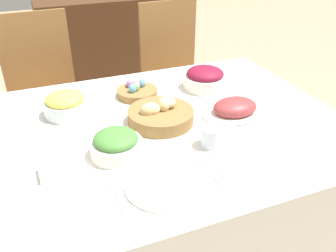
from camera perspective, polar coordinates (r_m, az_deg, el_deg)
name	(u,v)px	position (r m, az deg, el deg)	size (l,w,h in m)	color
ground_plane	(161,245)	(1.96, -1.17, -18.55)	(12.00, 12.00, 0.00)	tan
dining_table	(160,192)	(1.70, -1.30, -10.47)	(1.57, 1.16, 0.73)	silver
chair_far_left	(45,94)	(2.33, -19.17, 4.80)	(0.44, 0.44, 1.01)	olive
chair_far_right	(175,74)	(2.50, 1.18, 8.28)	(0.45, 0.45, 1.01)	olive
sideboard	(110,48)	(3.39, -9.31, 12.31)	(1.20, 0.44, 0.89)	#4C2D19
bread_basket	(160,114)	(1.49, -1.26, 1.88)	(0.28, 0.28, 0.10)	olive
egg_basket	(136,91)	(1.73, -5.15, 5.63)	(0.19, 0.19, 0.08)	olive
ham_platter	(235,108)	(1.59, 10.67, 2.81)	(0.31, 0.22, 0.08)	white
pineapple_bowl	(66,104)	(1.61, -16.06, 3.40)	(0.20, 0.20, 0.10)	silver
beet_salad_bowl	(205,78)	(1.81, 5.93, 7.63)	(0.22, 0.22, 0.11)	white
green_salad_bowl	(116,144)	(1.29, -8.31, -2.90)	(0.19, 0.19, 0.10)	white
dinner_plate	(166,183)	(1.17, -0.37, -9.18)	(0.28, 0.28, 0.01)	white
fork	(117,196)	(1.13, -8.18, -11.13)	(0.02, 0.17, 0.00)	silver
knife	(210,172)	(1.22, 6.79, -7.41)	(0.02, 0.17, 0.00)	silver
spoon	(218,170)	(1.24, 8.03, -7.07)	(0.02, 0.17, 0.00)	silver
drinking_cup	(211,137)	(1.34, 6.96, -1.68)	(0.08, 0.08, 0.08)	silver
butter_dish	(60,169)	(1.26, -16.91, -6.65)	(0.14, 0.08, 0.03)	white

